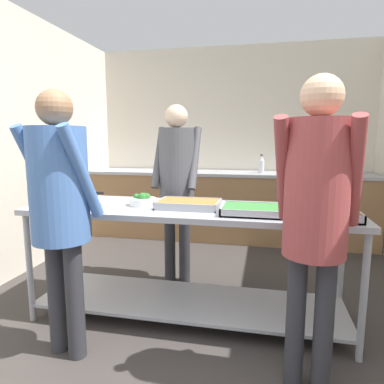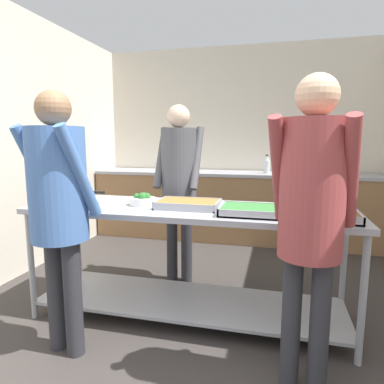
# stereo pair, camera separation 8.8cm
# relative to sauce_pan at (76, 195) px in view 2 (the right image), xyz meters

# --- Properties ---
(wall_rear) EXTENTS (3.94, 0.06, 2.65)m
(wall_rear) POSITION_rel_sauce_pan_xyz_m (0.99, 2.56, 0.41)
(wall_rear) COLOR beige
(wall_rear) RESTS_ON ground_plane
(wall_left) EXTENTS (0.06, 4.18, 2.65)m
(wall_left) POSITION_rel_sauce_pan_xyz_m (-0.95, 0.53, 0.41)
(wall_left) COLOR beige
(wall_left) RESTS_ON ground_plane
(back_counter) EXTENTS (3.78, 0.65, 0.93)m
(back_counter) POSITION_rel_sauce_pan_xyz_m (0.99, 2.19, -0.45)
(back_counter) COLOR olive
(back_counter) RESTS_ON ground_plane
(serving_counter) EXTENTS (2.40, 0.72, 0.86)m
(serving_counter) POSITION_rel_sauce_pan_xyz_m (0.94, -0.00, -0.33)
(serving_counter) COLOR #9EA0A8
(serving_counter) RESTS_ON ground_plane
(sauce_pan) EXTENTS (0.37, 0.23, 0.09)m
(sauce_pan) POSITION_rel_sauce_pan_xyz_m (0.00, 0.00, 0.00)
(sauce_pan) COLOR #9EA0A8
(sauce_pan) RESTS_ON serving_counter
(plate_stack) EXTENTS (0.22, 0.22, 0.07)m
(plate_stack) POSITION_rel_sauce_pan_xyz_m (0.33, -0.20, -0.02)
(plate_stack) COLOR white
(plate_stack) RESTS_ON serving_counter
(broccoli_bowl) EXTENTS (0.20, 0.20, 0.10)m
(broccoli_bowl) POSITION_rel_sauce_pan_xyz_m (0.58, -0.00, -0.01)
(broccoli_bowl) COLOR silver
(broccoli_bowl) RESTS_ON serving_counter
(serving_tray_roast) EXTENTS (0.45, 0.31, 0.05)m
(serving_tray_roast) POSITION_rel_sauce_pan_xyz_m (0.94, -0.02, -0.03)
(serving_tray_roast) COLOR #9EA0A8
(serving_tray_roast) RESTS_ON serving_counter
(serving_tray_vegetables) EXTENTS (0.47, 0.33, 0.05)m
(serving_tray_vegetables) POSITION_rel_sauce_pan_xyz_m (1.44, -0.13, -0.03)
(serving_tray_vegetables) COLOR #9EA0A8
(serving_tray_vegetables) RESTS_ON serving_counter
(serving_tray_greens) EXTENTS (0.37, 0.26, 0.05)m
(serving_tray_greens) POSITION_rel_sauce_pan_xyz_m (1.89, -0.19, -0.03)
(serving_tray_greens) COLOR #9EA0A8
(serving_tray_greens) RESTS_ON serving_counter
(guest_serving_left) EXTENTS (0.50, 0.41, 1.65)m
(guest_serving_left) POSITION_rel_sauce_pan_xyz_m (0.29, -0.62, 0.10)
(guest_serving_left) COLOR #2D2D33
(guest_serving_left) RESTS_ON ground_plane
(guest_serving_right) EXTENTS (0.47, 0.40, 1.68)m
(guest_serving_right) POSITION_rel_sauce_pan_xyz_m (1.75, -0.62, 0.13)
(guest_serving_right) COLOR #2D2D33
(guest_serving_right) RESTS_ON ground_plane
(cook_behind_counter) EXTENTS (0.43, 0.33, 1.68)m
(cook_behind_counter) POSITION_rel_sauce_pan_xyz_m (0.68, 0.63, 0.13)
(cook_behind_counter) COLOR #2D2D33
(cook_behind_counter) RESTS_ON ground_plane
(water_bottle) EXTENTS (0.08, 0.08, 0.24)m
(water_bottle) POSITION_rel_sauce_pan_xyz_m (1.43, 2.17, 0.12)
(water_bottle) COLOR silver
(water_bottle) RESTS_ON back_counter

